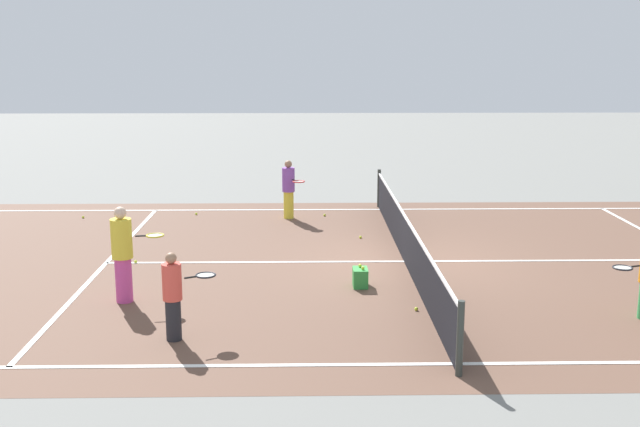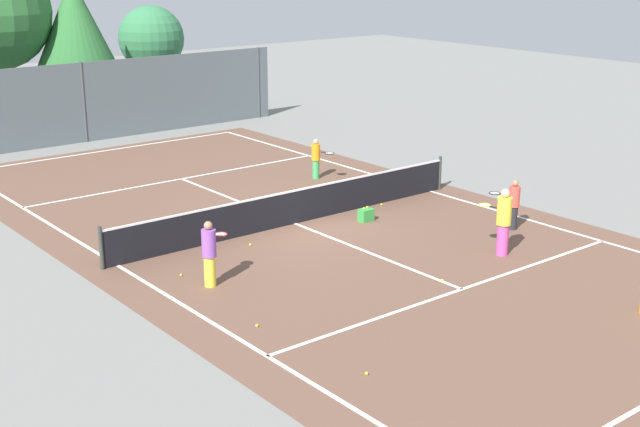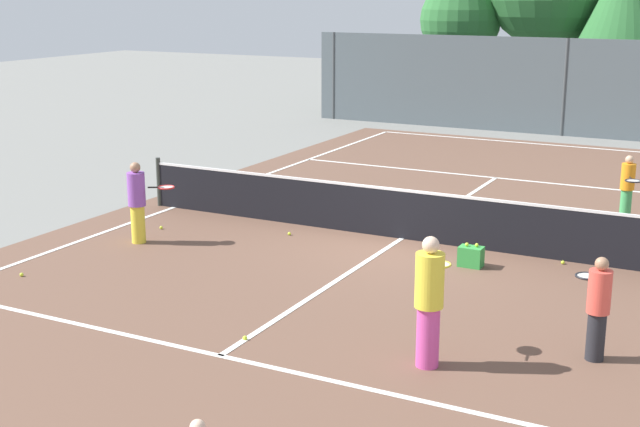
{
  "view_description": "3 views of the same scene",
  "coord_description": "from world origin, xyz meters",
  "views": [
    {
      "loc": [
        15.82,
        -2.13,
        4.45
      ],
      "look_at": [
        -0.53,
        -1.81,
        0.96
      ],
      "focal_mm": 42.87,
      "sensor_mm": 36.0,
      "label": 1
    },
    {
      "loc": [
        -14.21,
        -18.93,
        7.55
      ],
      "look_at": [
        -1.32,
        -2.81,
        1.23
      ],
      "focal_mm": 48.87,
      "sensor_mm": 36.0,
      "label": 2
    },
    {
      "loc": [
        6.2,
        -15.44,
        4.77
      ],
      "look_at": [
        -0.02,
        -3.46,
        1.3
      ],
      "focal_mm": 49.29,
      "sensor_mm": 36.0,
      "label": 3
    }
  ],
  "objects": [
    {
      "name": "player_0",
      "position": [
        3.64,
        3.59,
        0.71
      ],
      "size": [
        0.53,
        0.87,
        1.37
      ],
      "color": "#3FA559",
      "rests_on": "ground_plane"
    },
    {
      "name": "tennis_ball_3",
      "position": [
        3.17,
        -0.2,
        0.03
      ],
      "size": [
        0.07,
        0.07,
        0.07
      ],
      "primitive_type": "sphere",
      "color": "#CCE533",
      "rests_on": "ground_plane"
    },
    {
      "name": "player_1",
      "position": [
        4.45,
        -4.19,
        0.74
      ],
      "size": [
        0.63,
        0.86,
        1.42
      ],
      "color": "#232328",
      "rests_on": "ground_plane"
    },
    {
      "name": "ground_plane",
      "position": [
        0.0,
        0.0,
        0.0
      ],
      "size": [
        80.0,
        80.0,
        0.0
      ],
      "primitive_type": "plane",
      "color": "slate"
    },
    {
      "name": "ball_crate",
      "position": [
        1.75,
        -1.08,
        0.18
      ],
      "size": [
        0.42,
        0.28,
        0.43
      ],
      "color": "green",
      "rests_on": "ground_plane"
    },
    {
      "name": "tennis_ball_2",
      "position": [
        -4.64,
        -1.61,
        0.03
      ],
      "size": [
        0.07,
        0.07,
        0.07
      ],
      "primitive_type": "sphere",
      "color": "#CCE533",
      "rests_on": "ground_plane"
    },
    {
      "name": "player_3",
      "position": [
        -4.4,
        -2.58,
        0.82
      ],
      "size": [
        0.89,
        0.67,
        1.58
      ],
      "color": "yellow",
      "rests_on": "ground_plane"
    },
    {
      "name": "perimeter_fence",
      "position": [
        0.0,
        14.0,
        1.6
      ],
      "size": [
        18.0,
        0.12,
        3.2
      ],
      "color": "#515B60",
      "rests_on": "ground_plane"
    },
    {
      "name": "tennis_ball_4",
      "position": [
        0.0,
        -5.78,
        0.03
      ],
      "size": [
        0.07,
        0.07,
        0.07
      ],
      "primitive_type": "sphere",
      "color": "#CCE533",
      "rests_on": "ground_plane"
    },
    {
      "name": "tennis_ball_5",
      "position": [
        -2.09,
        -0.8,
        0.03
      ],
      "size": [
        0.07,
        0.07,
        0.07
      ],
      "primitive_type": "sphere",
      "color": "#CCE533",
      "rests_on": "ground_plane"
    },
    {
      "name": "tree_0",
      "position": [
        -4.87,
        17.56,
        3.56
      ],
      "size": [
        3.09,
        3.09,
        5.14
      ],
      "color": "brown",
      "rests_on": "ground_plane"
    },
    {
      "name": "tennis_net",
      "position": [
        0.0,
        0.0,
        0.51
      ],
      "size": [
        11.9,
        0.1,
        1.1
      ],
      "color": "#333833",
      "rests_on": "ground_plane"
    },
    {
      "name": "court_surface",
      "position": [
        0.0,
        0.0,
        0.0
      ],
      "size": [
        13.0,
        25.0,
        0.01
      ],
      "color": "brown",
      "rests_on": "ground_plane"
    },
    {
      "name": "tennis_ball_1",
      "position": [
        -4.88,
        -5.16,
        0.03
      ],
      "size": [
        0.07,
        0.07,
        0.07
      ],
      "primitive_type": "sphere",
      "color": "#CCE533",
      "rests_on": "ground_plane"
    },
    {
      "name": "player_2",
      "position": [
        2.56,
        -5.4,
        0.9
      ],
      "size": [
        0.46,
        0.96,
        1.75
      ],
      "color": "#D14799",
      "rests_on": "ground_plane"
    }
  ]
}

